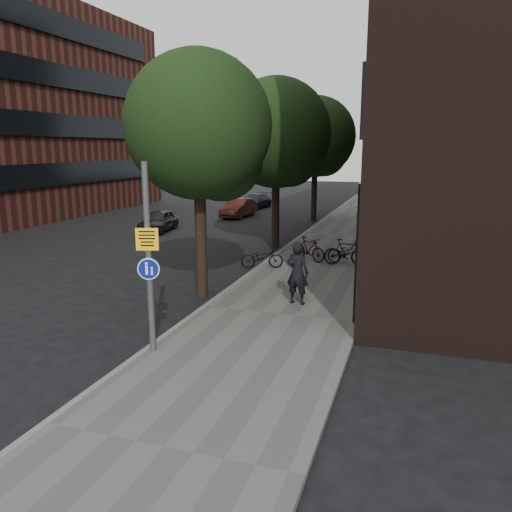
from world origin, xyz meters
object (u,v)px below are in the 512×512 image
at_px(signpost, 149,259).
at_px(pedestrian, 297,273).
at_px(parked_bike_facade_near, 349,252).
at_px(parked_car_near, 158,221).

height_order(signpost, pedestrian, signpost).
height_order(pedestrian, parked_bike_facade_near, pedestrian).
bearing_deg(parked_bike_facade_near, pedestrian, 168.55).
bearing_deg(pedestrian, signpost, 70.80).
xyz_separation_m(parked_bike_facade_near, parked_car_near, (-11.36, 5.12, 0.04)).
xyz_separation_m(pedestrian, parked_car_near, (-10.62, 10.88, -0.45)).
xyz_separation_m(signpost, parked_car_near, (-8.30, 15.31, -1.67)).
distance_m(signpost, parked_car_near, 17.50).
xyz_separation_m(signpost, pedestrian, (2.32, 4.44, -1.22)).
relative_size(signpost, parked_bike_facade_near, 2.53).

